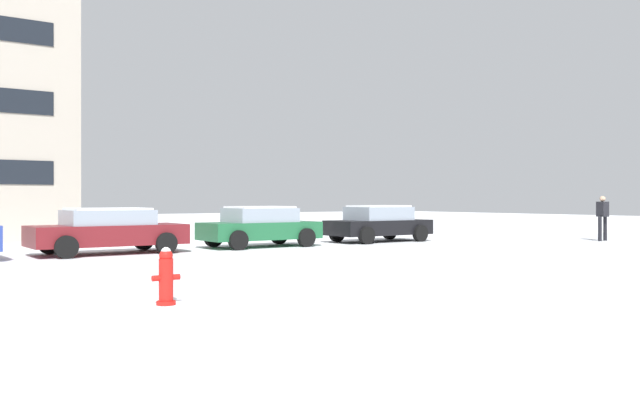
{
  "coord_description": "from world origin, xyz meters",
  "views": [
    {
      "loc": [
        -2.59,
        -11.16,
        1.63
      ],
      "look_at": [
        8.75,
        5.25,
        1.61
      ],
      "focal_mm": 37.69,
      "sensor_mm": 36.0,
      "label": 1
    }
  ],
  "objects_px": {
    "parked_car_maroon": "(108,230)",
    "parked_car_green": "(260,226)",
    "parked_car_black": "(379,223)",
    "pedestrian_crossing": "(603,215)",
    "fire_hydrant": "(166,276)"
  },
  "relations": [
    {
      "from": "pedestrian_crossing",
      "to": "parked_car_maroon",
      "type": "bearing_deg",
      "value": 165.23
    },
    {
      "from": "fire_hydrant",
      "to": "parked_car_green",
      "type": "distance_m",
      "value": 12.56
    },
    {
      "from": "fire_hydrant",
      "to": "parked_car_green",
      "type": "bearing_deg",
      "value": 53.87
    },
    {
      "from": "parked_car_black",
      "to": "pedestrian_crossing",
      "type": "height_order",
      "value": "pedestrian_crossing"
    },
    {
      "from": "fire_hydrant",
      "to": "parked_car_black",
      "type": "bearing_deg",
      "value": 38.64
    },
    {
      "from": "fire_hydrant",
      "to": "parked_car_black",
      "type": "xyz_separation_m",
      "value": [
        12.59,
        10.06,
        0.27
      ]
    },
    {
      "from": "parked_car_black",
      "to": "pedestrian_crossing",
      "type": "relative_size",
      "value": 2.35
    },
    {
      "from": "parked_car_black",
      "to": "parked_car_green",
      "type": "bearing_deg",
      "value": 179.13
    },
    {
      "from": "parked_car_green",
      "to": "parked_car_maroon",
      "type": "bearing_deg",
      "value": -179.94
    },
    {
      "from": "fire_hydrant",
      "to": "pedestrian_crossing",
      "type": "height_order",
      "value": "pedestrian_crossing"
    },
    {
      "from": "parked_car_green",
      "to": "parked_car_black",
      "type": "bearing_deg",
      "value": -0.87
    },
    {
      "from": "parked_car_maroon",
      "to": "fire_hydrant",
      "type": "bearing_deg",
      "value": -102.36
    },
    {
      "from": "parked_car_maroon",
      "to": "parked_car_green",
      "type": "distance_m",
      "value": 5.18
    },
    {
      "from": "parked_car_green",
      "to": "parked_car_black",
      "type": "height_order",
      "value": "parked_car_black"
    },
    {
      "from": "parked_car_black",
      "to": "pedestrian_crossing",
      "type": "bearing_deg",
      "value": -31.74
    }
  ]
}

